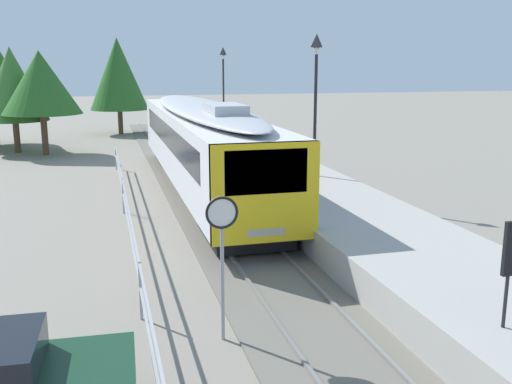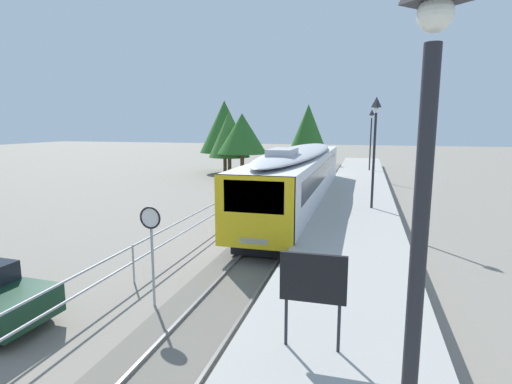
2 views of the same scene
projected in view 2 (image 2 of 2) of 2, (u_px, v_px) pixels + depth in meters
The scene contains 14 objects.
ground_plane at pixel (239, 215), 22.18m from camera, with size 160.00×160.00×0.00m, color gray.
track_rails at pixel (292, 218), 21.40m from camera, with size 3.20×60.00×0.14m.
commuter_train at pixel (299, 174), 22.83m from camera, with size 2.82×19.46×3.74m.
station_platform at pixel (355, 214), 20.49m from camera, with size 3.90×60.00×0.90m, color #A8A59E.
platform_lamp_near_end at pixel (424, 172), 2.83m from camera, with size 0.34×0.34×5.35m.
platform_lamp_mid_platform at pixel (375, 131), 19.16m from camera, with size 0.34×0.34×5.35m.
platform_lamp_far_end at pixel (371, 128), 35.49m from camera, with size 0.34×0.34×5.35m.
platform_notice_board at pixel (313, 281), 7.17m from camera, with size 1.20×0.08×1.80m.
speed_limit_sign at pixel (151, 231), 10.76m from camera, with size 0.61×0.10×2.81m.
carpark_fence at pixel (133, 255), 12.59m from camera, with size 0.06×36.06×1.25m.
tree_behind_carpark at pixel (242, 134), 35.91m from camera, with size 4.46×4.46×5.93m.
tree_behind_station_far at pixel (308, 129), 43.78m from camera, with size 4.30×4.30×7.10m.
tree_distant_left at pixel (229, 135), 37.73m from camera, with size 3.92×3.92×6.16m.
tree_distant_centre at pixel (225, 127), 41.34m from camera, with size 5.13×5.13×7.35m.
Camera 2 is at (3.60, 1.35, 4.96)m, focal length 28.20 mm.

